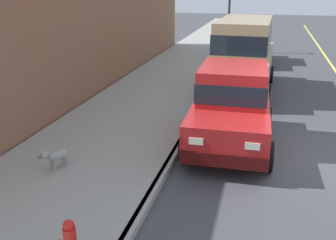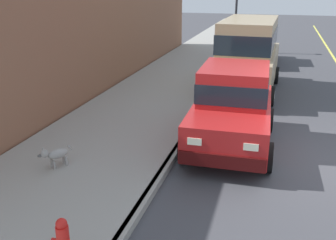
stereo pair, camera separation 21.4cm
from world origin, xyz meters
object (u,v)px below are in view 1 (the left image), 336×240
Objects in this scene: car_tan_van at (243,52)px; dog_grey at (56,155)px; car_red_hatchback at (232,105)px; car_grey_hatchback at (251,41)px.

dog_grey is (-3.14, -7.39, -0.97)m from car_tan_van.
car_tan_van reaches higher than car_red_hatchback.
car_red_hatchback reaches higher than dog_grey.
car_red_hatchback is at bearing 37.55° from dog_grey.
dog_grey is at bearing -103.69° from car_grey_hatchback.
car_tan_van reaches higher than dog_grey.
car_grey_hatchback is 13.29m from dog_grey.
car_red_hatchback is 1.00× the size of car_grey_hatchback.
car_grey_hatchback reaches higher than dog_grey.
car_grey_hatchback is at bearing 90.53° from car_red_hatchback.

